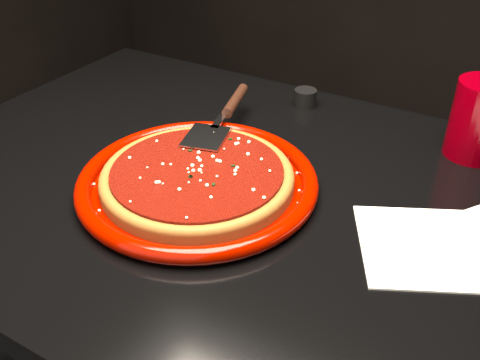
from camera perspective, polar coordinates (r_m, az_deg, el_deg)
name	(u,v)px	position (r m, az deg, el deg)	size (l,w,h in m)	color
table	(248,343)	(1.11, 0.83, -17.01)	(1.20, 0.80, 0.75)	black
plate	(198,182)	(0.85, -4.54, -0.16)	(0.38, 0.38, 0.03)	#770700
pizza_crust	(198,179)	(0.84, -4.56, 0.08)	(0.30, 0.30, 0.02)	brown
pizza_crust_rim	(197,175)	(0.84, -4.58, 0.52)	(0.30, 0.30, 0.02)	brown
pizza_sauce	(197,172)	(0.84, -4.60, 0.83)	(0.27, 0.27, 0.01)	maroon
parmesan_dusting	(197,168)	(0.83, -4.62, 1.27)	(0.26, 0.26, 0.01)	#F4EBBF
basil_flecks	(197,169)	(0.83, -4.61, 1.21)	(0.24, 0.24, 0.00)	black
pizza_server	(223,116)	(0.97, -1.83, 6.87)	(0.08, 0.29, 0.02)	silver
cup	(480,120)	(1.00, 24.19, 5.90)	(0.10, 0.10, 0.13)	#87000A
napkin_a	(424,246)	(0.78, 19.02, -6.72)	(0.17, 0.17, 0.00)	white
ramekin	(305,98)	(1.12, 6.97, 8.70)	(0.05, 0.05, 0.04)	black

